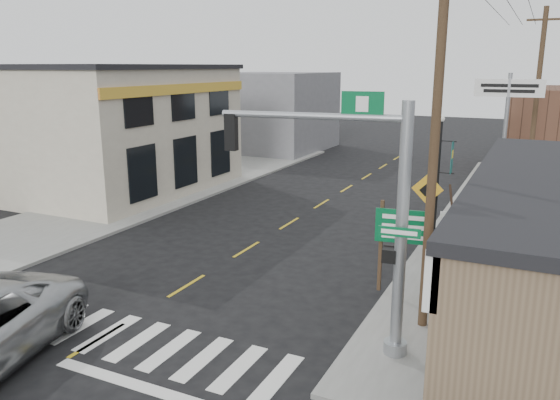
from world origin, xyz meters
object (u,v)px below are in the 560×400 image
at_px(bare_tree, 484,203).
at_px(dance_center_sign, 507,107).
at_px(traffic_signal_pole, 371,202).
at_px(utility_pole_near, 434,150).
at_px(lamp_post, 440,167).
at_px(fire_hydrant, 457,285).
at_px(utility_pole_far, 536,104).
at_px(guide_sign, 403,236).

bearing_deg(bare_tree, dance_center_sign, 92.01).
height_order(traffic_signal_pole, utility_pole_near, utility_pole_near).
relative_size(dance_center_sign, bare_tree, 1.36).
xyz_separation_m(lamp_post, bare_tree, (2.50, -9.34, 0.91)).
bearing_deg(lamp_post, bare_tree, -97.48).
height_order(fire_hydrant, lamp_post, lamp_post).
distance_m(lamp_post, utility_pole_near, 8.58).
height_order(dance_center_sign, utility_pole_far, utility_pole_far).
distance_m(bare_tree, utility_pole_far, 17.90).
bearing_deg(bare_tree, utility_pole_far, 87.96).
height_order(guide_sign, lamp_post, lamp_post).
distance_m(lamp_post, utility_pole_far, 9.30).
bearing_deg(guide_sign, bare_tree, -57.71).
distance_m(utility_pole_near, utility_pole_far, 16.92).
bearing_deg(fire_hydrant, lamp_post, 105.52).
distance_m(dance_center_sign, utility_pole_near, 13.93).
bearing_deg(bare_tree, fire_hydrant, 104.01).
distance_m(fire_hydrant, dance_center_sign, 12.58).
xyz_separation_m(guide_sign, utility_pole_near, (1.03, -1.75, 2.90)).
bearing_deg(traffic_signal_pole, guide_sign, 83.98).
bearing_deg(fire_hydrant, utility_pole_near, -104.57).
distance_m(fire_hydrant, utility_pole_far, 15.39).
xyz_separation_m(fire_hydrant, utility_pole_near, (-0.56, -2.16, 4.35)).
bearing_deg(fire_hydrant, utility_pole_far, 84.39).
height_order(guide_sign, fire_hydrant, guide_sign).
height_order(traffic_signal_pole, bare_tree, traffic_signal_pole).
bearing_deg(bare_tree, traffic_signal_pole, -162.40).
xyz_separation_m(fire_hydrant, dance_center_sign, (0.28, 11.74, 4.51)).
distance_m(guide_sign, dance_center_sign, 12.67).
distance_m(guide_sign, utility_pole_near, 3.54).
bearing_deg(fire_hydrant, bare_tree, -75.99).
relative_size(fire_hydrant, lamp_post, 0.15).
relative_size(traffic_signal_pole, guide_sign, 2.17).
relative_size(traffic_signal_pole, lamp_post, 1.27).
bearing_deg(bare_tree, guide_sign, 130.60).
distance_m(lamp_post, dance_center_sign, 6.30).
xyz_separation_m(fire_hydrant, utility_pole_far, (1.44, 14.64, 4.53)).
height_order(traffic_signal_pole, fire_hydrant, traffic_signal_pole).
relative_size(fire_hydrant, utility_pole_far, 0.08).
relative_size(utility_pole_near, utility_pole_far, 0.96).
distance_m(fire_hydrant, lamp_post, 6.82).
bearing_deg(lamp_post, traffic_signal_pole, -111.94).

